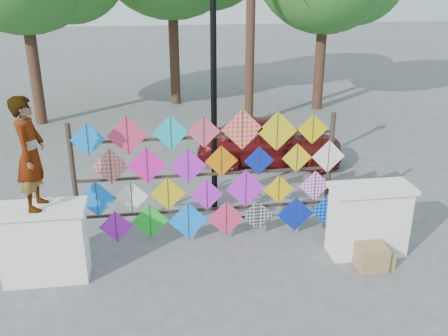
{
  "coord_description": "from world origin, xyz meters",
  "views": [
    {
      "loc": [
        -0.89,
        -7.42,
        4.65
      ],
      "look_at": [
        0.29,
        0.6,
        1.43
      ],
      "focal_mm": 40.0,
      "sensor_mm": 36.0,
      "label": 1
    }
  ],
  "objects_px": {
    "kite_rack": "(211,178)",
    "vendor_woman": "(30,154)",
    "sedan": "(270,141)",
    "lamppost": "(214,80)"
  },
  "relations": [
    {
      "from": "kite_rack",
      "to": "vendor_woman",
      "type": "height_order",
      "value": "vendor_woman"
    },
    {
      "from": "vendor_woman",
      "to": "kite_rack",
      "type": "bearing_deg",
      "value": -65.6
    },
    {
      "from": "vendor_woman",
      "to": "sedan",
      "type": "bearing_deg",
      "value": -40.4
    },
    {
      "from": "kite_rack",
      "to": "sedan",
      "type": "relative_size",
      "value": 1.36
    },
    {
      "from": "vendor_woman",
      "to": "sedan",
      "type": "distance_m",
      "value": 6.73
    },
    {
      "from": "vendor_woman",
      "to": "lamppost",
      "type": "distance_m",
      "value": 3.76
    },
    {
      "from": "kite_rack",
      "to": "vendor_woman",
      "type": "distance_m",
      "value": 3.07
    },
    {
      "from": "vendor_woman",
      "to": "lamppost",
      "type": "relative_size",
      "value": 0.39
    },
    {
      "from": "kite_rack",
      "to": "lamppost",
      "type": "bearing_deg",
      "value": 79.76
    },
    {
      "from": "kite_rack",
      "to": "sedan",
      "type": "xyz_separation_m",
      "value": [
        1.96,
        3.6,
        -0.59
      ]
    }
  ]
}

